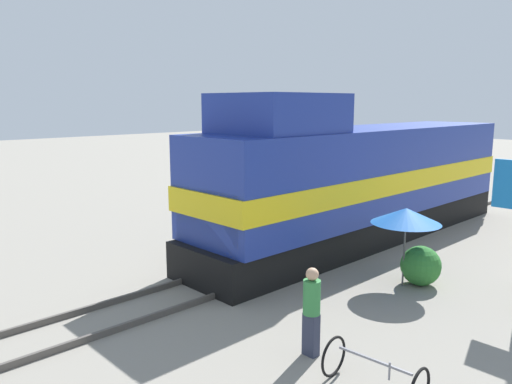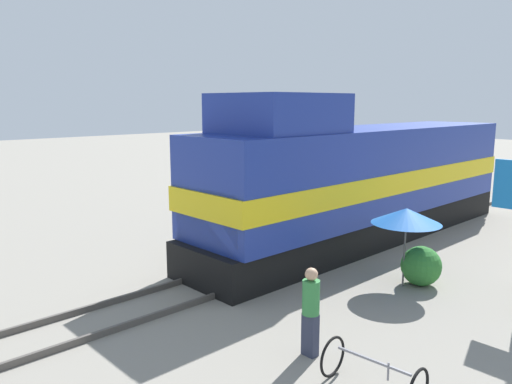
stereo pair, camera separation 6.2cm
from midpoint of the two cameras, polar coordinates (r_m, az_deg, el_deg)
name	(u,v)px [view 1 (the left image)]	position (r m, az deg, el deg)	size (l,w,h in m)	color
ground_plane	(275,266)	(15.29, 2.04, -8.47)	(120.00, 120.00, 0.00)	gray
rail_near	(258,259)	(15.75, 0.16, -7.61)	(0.08, 30.71, 0.15)	#4C4742
rail_far	(292,269)	(14.80, 4.05, -8.83)	(0.08, 30.71, 0.15)	#4C4742
locomotive	(358,181)	(17.94, 11.49, 1.27)	(3.11, 15.17, 5.15)	black
vendor_umbrella	(406,216)	(13.78, 16.65, -2.63)	(1.83, 1.83, 2.15)	#4C4C4C
shrub_cluster	(421,266)	(14.34, 18.19, -8.00)	(1.08, 1.08, 1.08)	#2D722D
person_bystander	(312,308)	(9.95, 6.18, -13.05)	(0.34, 0.34, 1.79)	#2D3347
bicycle	(374,372)	(9.21, 13.13, -19.39)	(1.72, 0.88, 0.76)	black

